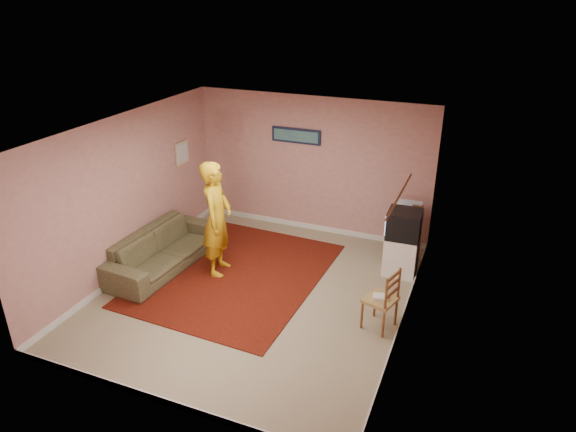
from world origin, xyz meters
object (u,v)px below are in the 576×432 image
at_px(chair_b, 381,292).
at_px(sofa, 163,249).
at_px(tv_cabinet, 401,255).
at_px(crt_tv, 404,224).
at_px(person, 217,219).
at_px(chair_a, 405,228).

relative_size(chair_b, sofa, 0.23).
xyz_separation_m(tv_cabinet, sofa, (-3.75, -1.29, -0.01)).
bearing_deg(crt_tv, person, -160.83).
xyz_separation_m(tv_cabinet, chair_a, (-0.05, 0.48, 0.28)).
height_order(tv_cabinet, person, person).
relative_size(sofa, person, 1.16).
bearing_deg(crt_tv, chair_b, -91.48).
xyz_separation_m(crt_tv, sofa, (-3.74, -1.29, -0.57)).
relative_size(tv_cabinet, chair_b, 1.30).
distance_m(chair_a, chair_b, 2.06).
distance_m(chair_a, person, 3.18).
distance_m(crt_tv, chair_b, 1.62).
xyz_separation_m(crt_tv, chair_a, (-0.04, 0.48, -0.28)).
bearing_deg(chair_a, crt_tv, -72.21).
bearing_deg(crt_tv, sofa, -162.71).
height_order(crt_tv, chair_a, crt_tv).
height_order(chair_a, person, person).
bearing_deg(person, chair_a, -72.03).
height_order(crt_tv, chair_b, crt_tv).
relative_size(crt_tv, chair_a, 1.01).
bearing_deg(tv_cabinet, crt_tv, -178.26).
bearing_deg(sofa, crt_tv, -66.99).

